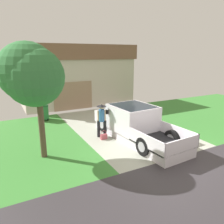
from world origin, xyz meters
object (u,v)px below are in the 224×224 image
object	(u,v)px
house_with_garage	(72,73)
pickup_truck	(133,123)
wheeled_trash_bin	(43,112)
person_with_hat	(102,119)
front_yard_tree	(32,75)
handbag	(104,136)

from	to	relation	value
house_with_garage	pickup_truck	bearing A→B (deg)	-90.75
house_with_garage	wheeled_trash_bin	size ratio (longest dim) A/B	8.90
person_with_hat	front_yard_tree	bearing A→B (deg)	-143.00
person_with_hat	house_with_garage	world-z (taller)	house_with_garage
house_with_garage	wheeled_trash_bin	world-z (taller)	house_with_garage
front_yard_tree	handbag	bearing A→B (deg)	9.40
pickup_truck	house_with_garage	distance (m)	10.23
person_with_hat	front_yard_tree	world-z (taller)	front_yard_tree
pickup_truck	front_yard_tree	distance (m)	5.34
wheeled_trash_bin	person_with_hat	bearing A→B (deg)	-64.41
person_with_hat	pickup_truck	bearing A→B (deg)	-8.10
front_yard_tree	wheeled_trash_bin	xyz separation A→B (m)	(1.15, 5.28, -2.84)
handbag	wheeled_trash_bin	xyz separation A→B (m)	(-2.05, 4.75, 0.41)
person_with_hat	wheeled_trash_bin	bearing A→B (deg)	137.54
house_with_garage	front_yard_tree	xyz separation A→B (m)	(-4.77, -10.16, 0.94)
pickup_truck	wheeled_trash_bin	size ratio (longest dim) A/B	5.48
handbag	house_with_garage	world-z (taller)	house_with_garage
wheeled_trash_bin	pickup_truck	bearing A→B (deg)	-56.17
person_with_hat	wheeled_trash_bin	distance (m)	4.90
pickup_truck	house_with_garage	size ratio (longest dim) A/B	0.62
house_with_garage	front_yard_tree	distance (m)	11.27
pickup_truck	handbag	bearing A→B (deg)	158.88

